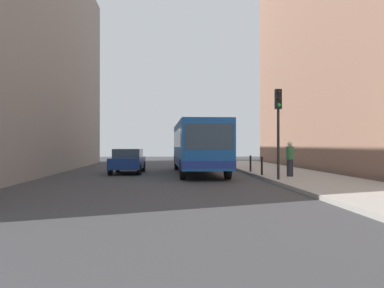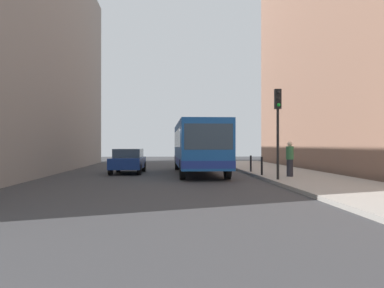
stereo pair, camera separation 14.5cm
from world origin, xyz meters
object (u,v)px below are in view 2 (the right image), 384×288
bus (198,145)px  bollard_near (262,166)px  car_behind_bus (198,156)px  traffic_light (278,116)px  bollard_mid (251,164)px  pedestrian_near_signal (290,159)px  car_beside_bus (128,160)px

bus → bollard_near: bearing=131.9°
car_behind_bus → bollard_near: 14.10m
traffic_light → bollard_mid: (-0.10, 5.48, -2.38)m
traffic_light → pedestrian_near_signal: traffic_light is taller
car_beside_bus → pedestrian_near_signal: (8.46, -5.03, 0.23)m
car_beside_bus → bollard_near: (7.29, -4.03, -0.16)m
bus → car_beside_bus: bearing=-9.9°
car_behind_bus → pedestrian_near_signal: bearing=101.3°
traffic_light → bollard_mid: 5.97m
bollard_near → bollard_mid: size_ratio=1.00×
bollard_near → car_beside_bus: bearing=151.1°
bus → traffic_light: size_ratio=2.69×
bus → bollard_mid: bus is taller
car_behind_bus → bollard_mid: size_ratio=4.69×
traffic_light → bollard_near: 3.60m
bollard_near → bollard_mid: (0.00, 2.77, 0.00)m
bollard_mid → pedestrian_near_signal: size_ratio=0.55×
car_beside_bus → bollard_mid: size_ratio=4.68×
bollard_mid → pedestrian_near_signal: (1.17, -3.77, 0.39)m
traffic_light → pedestrian_near_signal: (1.07, 1.71, -1.99)m
bus → car_beside_bus: (-4.22, 0.68, -0.94)m
pedestrian_near_signal → car_behind_bus: bearing=-67.6°
traffic_light → pedestrian_near_signal: 2.83m
bus → traffic_light: 6.95m
bus → bollard_mid: (3.07, -0.58, -1.10)m
pedestrian_near_signal → bollard_mid: bearing=-63.5°
bollard_near → pedestrian_near_signal: pedestrian_near_signal is taller
car_beside_bus → pedestrian_near_signal: 9.85m
car_beside_bus → traffic_light: bearing=139.2°
bus → bollard_near: size_ratio=11.63×
car_behind_bus → traffic_light: 16.93m
bollard_near → bollard_mid: bearing=90.0°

